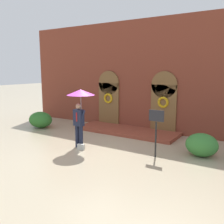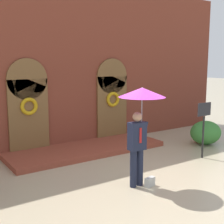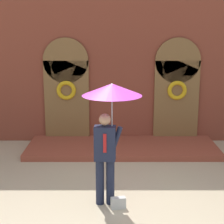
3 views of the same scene
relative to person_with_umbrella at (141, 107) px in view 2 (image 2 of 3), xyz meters
The scene contains 6 objects.
ground_plane 1.94m from the person_with_umbrella, 18.41° to the left, with size 80.00×80.00×0.00m, color tan.
building_facade 4.34m from the person_with_umbrella, 85.79° to the left, with size 14.00×2.30×5.60m.
person_with_umbrella is the anchor object (origin of this frame).
handbag 1.82m from the person_with_umbrella, 52.55° to the right, with size 0.28×0.12×0.22m, color #B7B7B2.
sign_post 3.11m from the person_with_umbrella, 11.11° to the left, with size 0.56×0.06×1.72m.
shrub_right 4.85m from the person_with_umbrella, 20.18° to the left, with size 1.16×1.01×0.84m, color #387A33.
Camera 2 is at (-4.88, -5.65, 2.98)m, focal length 50.00 mm.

